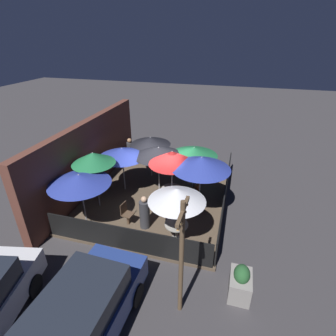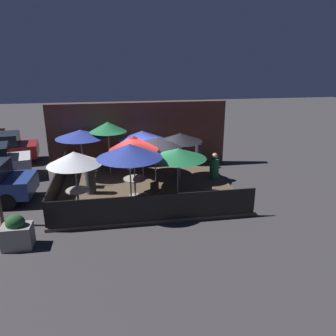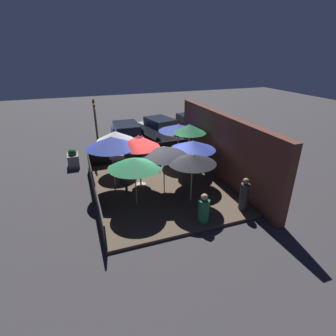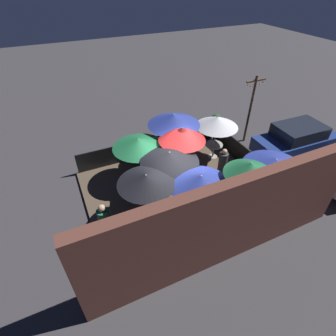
# 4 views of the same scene
# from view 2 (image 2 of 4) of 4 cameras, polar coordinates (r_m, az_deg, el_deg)

# --- Properties ---
(ground_plane) EXTENTS (60.00, 60.00, 0.00)m
(ground_plane) POSITION_cam_2_polar(r_m,az_deg,el_deg) (14.15, -3.78, -3.86)
(ground_plane) COLOR #383538
(patio_deck) EXTENTS (7.31, 6.11, 0.12)m
(patio_deck) POSITION_cam_2_polar(r_m,az_deg,el_deg) (14.12, -3.79, -3.64)
(patio_deck) COLOR brown
(patio_deck) RESTS_ON ground_plane
(building_wall) EXTENTS (8.91, 0.36, 3.33)m
(building_wall) POSITION_cam_2_polar(r_m,az_deg,el_deg) (16.76, -5.10, 5.70)
(building_wall) COLOR brown
(building_wall) RESTS_ON ground_plane
(fence_front) EXTENTS (7.11, 0.05, 0.95)m
(fence_front) POSITION_cam_2_polar(r_m,az_deg,el_deg) (11.17, -2.21, -6.92)
(fence_front) COLOR black
(fence_front) RESTS_ON patio_deck
(fence_side_left) EXTENTS (0.05, 5.91, 0.95)m
(fence_side_left) POSITION_cam_2_polar(r_m,az_deg,el_deg) (14.07, -18.63, -2.38)
(fence_side_left) COLOR black
(fence_side_left) RESTS_ON patio_deck
(patio_umbrella_0) EXTENTS (1.94, 1.94, 2.16)m
(patio_umbrella_0) POSITION_cam_2_polar(r_m,az_deg,el_deg) (12.04, -16.02, 1.64)
(patio_umbrella_0) COLOR #B2B2B7
(patio_umbrella_0) RESTS_ON patio_deck
(patio_umbrella_1) EXTENTS (1.92, 1.92, 2.48)m
(patio_umbrella_1) POSITION_cam_2_polar(r_m,az_deg,el_deg) (12.60, -6.03, 4.39)
(patio_umbrella_1) COLOR #B2B2B7
(patio_umbrella_1) RESTS_ON patio_deck
(patio_umbrella_2) EXTENTS (2.15, 2.15, 2.12)m
(patio_umbrella_2) POSITION_cam_2_polar(r_m,az_deg,el_deg) (15.09, -4.53, 5.66)
(patio_umbrella_2) COLOR #B2B2B7
(patio_umbrella_2) RESTS_ON patio_deck
(patio_umbrella_3) EXTENTS (2.25, 2.25, 2.19)m
(patio_umbrella_3) POSITION_cam_2_polar(r_m,az_deg,el_deg) (15.46, -15.02, 5.75)
(patio_umbrella_3) COLOR #B2B2B7
(patio_umbrella_3) RESTS_ON patio_deck
(patio_umbrella_4) EXTENTS (2.20, 2.20, 2.17)m
(patio_umbrella_4) POSITION_cam_2_polar(r_m,az_deg,el_deg) (13.59, -2.22, 4.48)
(patio_umbrella_4) COLOR #B2B2B7
(patio_umbrella_4) RESTS_ON patio_deck
(patio_umbrella_5) EXTENTS (1.98, 1.98, 2.12)m
(patio_umbrella_5) POSITION_cam_2_polar(r_m,az_deg,el_deg) (14.56, 2.15, 5.35)
(patio_umbrella_5) COLOR #B2B2B7
(patio_umbrella_5) RESTS_ON patio_deck
(patio_umbrella_6) EXTENTS (2.29, 2.29, 2.48)m
(patio_umbrella_6) POSITION_cam_2_polar(r_m,az_deg,el_deg) (11.42, -6.73, 2.99)
(patio_umbrella_6) COLOR #B2B2B7
(patio_umbrella_6) RESTS_ON patio_deck
(patio_umbrella_7) EXTENTS (2.17, 2.17, 2.07)m
(patio_umbrella_7) POSITION_cam_2_polar(r_m,az_deg,el_deg) (12.32, 1.76, 2.54)
(patio_umbrella_7) COLOR #B2B2B7
(patio_umbrella_7) RESTS_ON patio_deck
(patio_umbrella_8) EXTENTS (1.73, 1.73, 2.49)m
(patio_umbrella_8) POSITION_cam_2_polar(r_m,az_deg,el_deg) (15.46, -10.45, 7.05)
(patio_umbrella_8) COLOR #B2B2B7
(patio_umbrella_8) RESTS_ON patio_deck
(dining_table_0) EXTENTS (0.83, 0.83, 0.72)m
(dining_table_0) POSITION_cam_2_polar(r_m,az_deg,el_deg) (12.49, -15.46, -4.31)
(dining_table_0) COLOR #9E998E
(dining_table_0) RESTS_ON patio_deck
(dining_table_1) EXTENTS (0.90, 0.90, 0.76)m
(dining_table_1) POSITION_cam_2_polar(r_m,az_deg,el_deg) (13.09, -5.79, -2.42)
(dining_table_1) COLOR #9E998E
(dining_table_1) RESTS_ON patio_deck
(patio_chair_0) EXTENTS (0.56, 0.56, 0.94)m
(patio_chair_0) POSITION_cam_2_polar(r_m,az_deg,el_deg) (12.37, -2.70, -4.06)
(patio_chair_0) COLOR #4C3828
(patio_chair_0) RESTS_ON patio_deck
(patio_chair_1) EXTENTS (0.46, 0.46, 0.92)m
(patio_chair_1) POSITION_cam_2_polar(r_m,az_deg,el_deg) (14.40, -13.25, -1.29)
(patio_chair_1) COLOR #4C3828
(patio_chair_1) RESTS_ON patio_deck
(patron_0) EXTENTS (0.40, 0.40, 1.39)m
(patron_0) POSITION_cam_2_polar(r_m,az_deg,el_deg) (16.82, 5.36, 2.56)
(patron_0) COLOR #333338
(patron_0) RESTS_ON patio_deck
(patron_1) EXTENTS (0.55, 0.55, 1.36)m
(patron_1) POSITION_cam_2_polar(r_m,az_deg,el_deg) (13.66, -13.34, -1.91)
(patron_1) COLOR #333338
(patron_1) RESTS_ON patio_deck
(patron_2) EXTENTS (0.55, 0.55, 1.20)m
(patron_2) POSITION_cam_2_polar(r_m,az_deg,el_deg) (15.15, 8.07, 0.14)
(patron_2) COLOR #236642
(patron_2) RESTS_ON patio_deck
(planter_box) EXTENTS (0.86, 0.60, 1.07)m
(planter_box) POSITION_cam_2_polar(r_m,az_deg,el_deg) (10.88, -24.81, -10.25)
(planter_box) COLOR gray
(planter_box) RESTS_ON ground_plane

